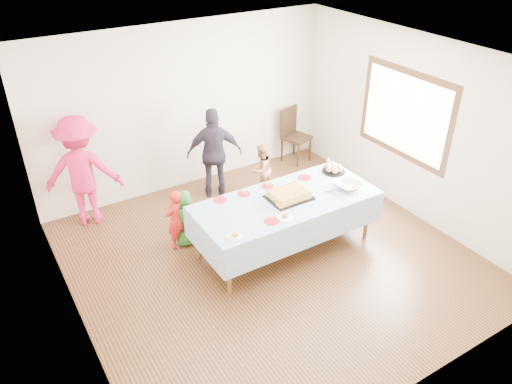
% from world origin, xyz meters
% --- Properties ---
extents(ground, '(5.00, 5.00, 0.00)m').
position_xyz_m(ground, '(0.00, 0.00, 0.00)').
color(ground, '#401F12').
rests_on(ground, ground).
extents(room_walls, '(5.04, 5.04, 2.72)m').
position_xyz_m(room_walls, '(0.05, 0.00, 1.77)').
color(room_walls, beige).
rests_on(room_walls, ground).
extents(party_table, '(2.50, 1.10, 0.78)m').
position_xyz_m(party_table, '(0.32, 0.10, 0.72)').
color(party_table, brown).
rests_on(party_table, ground).
extents(birthday_cake, '(0.57, 0.44, 0.10)m').
position_xyz_m(birthday_cake, '(0.37, 0.11, 0.83)').
color(birthday_cake, black).
rests_on(birthday_cake, party_table).
extents(rolls_tray, '(0.34, 0.34, 0.10)m').
position_xyz_m(rolls_tray, '(1.35, 0.37, 0.82)').
color(rolls_tray, black).
rests_on(rolls_tray, party_table).
extents(punch_bowl, '(0.35, 0.35, 0.09)m').
position_xyz_m(punch_bowl, '(1.22, -0.10, 0.82)').
color(punch_bowl, silver).
rests_on(punch_bowl, party_table).
extents(party_hat, '(0.11, 0.11, 0.18)m').
position_xyz_m(party_hat, '(1.37, 0.54, 0.87)').
color(party_hat, white).
rests_on(party_hat, party_table).
extents(fork_pile, '(0.24, 0.18, 0.07)m').
position_xyz_m(fork_pile, '(0.98, -0.03, 0.81)').
color(fork_pile, white).
rests_on(fork_pile, party_table).
extents(plate_red_far_a, '(0.18, 0.18, 0.01)m').
position_xyz_m(plate_red_far_a, '(-0.44, 0.55, 0.79)').
color(plate_red_far_a, red).
rests_on(plate_red_far_a, party_table).
extents(plate_red_far_b, '(0.17, 0.17, 0.01)m').
position_xyz_m(plate_red_far_b, '(-0.09, 0.52, 0.79)').
color(plate_red_far_b, red).
rests_on(plate_red_far_b, party_table).
extents(plate_red_far_c, '(0.17, 0.17, 0.01)m').
position_xyz_m(plate_red_far_c, '(0.30, 0.53, 0.79)').
color(plate_red_far_c, red).
rests_on(plate_red_far_c, party_table).
extents(plate_red_far_d, '(0.19, 0.19, 0.01)m').
position_xyz_m(plate_red_far_d, '(0.87, 0.45, 0.79)').
color(plate_red_far_d, red).
rests_on(plate_red_far_d, party_table).
extents(plate_red_near, '(0.18, 0.18, 0.01)m').
position_xyz_m(plate_red_near, '(-0.14, -0.23, 0.79)').
color(plate_red_near, red).
rests_on(plate_red_near, party_table).
extents(plate_white_left, '(0.21, 0.21, 0.01)m').
position_xyz_m(plate_white_left, '(-0.69, -0.28, 0.79)').
color(plate_white_left, white).
rests_on(plate_white_left, party_table).
extents(plate_white_mid, '(0.22, 0.22, 0.01)m').
position_xyz_m(plate_white_mid, '(0.05, -0.26, 0.79)').
color(plate_white_mid, white).
rests_on(plate_white_mid, party_table).
extents(plate_white_right, '(0.21, 0.21, 0.01)m').
position_xyz_m(plate_white_right, '(1.24, -0.20, 0.79)').
color(plate_white_right, white).
rests_on(plate_white_right, party_table).
extents(dining_chair, '(0.54, 0.54, 1.00)m').
position_xyz_m(dining_chair, '(1.98, 2.28, 0.56)').
color(dining_chair, black).
rests_on(dining_chair, ground).
extents(toddler_left, '(0.38, 0.31, 0.90)m').
position_xyz_m(toddler_left, '(-0.95, 0.90, 0.45)').
color(toddler_left, red).
rests_on(toddler_left, ground).
extents(toddler_mid, '(0.46, 0.34, 0.84)m').
position_xyz_m(toddler_mid, '(-0.81, 0.90, 0.42)').
color(toddler_mid, '#2B6C24').
rests_on(toddler_mid, ground).
extents(toddler_right, '(0.51, 0.46, 0.87)m').
position_xyz_m(toddler_right, '(0.83, 1.55, 0.43)').
color(toddler_right, tan).
rests_on(toddler_right, ground).
extents(adult_left, '(1.25, 0.99, 1.69)m').
position_xyz_m(adult_left, '(-1.81, 2.20, 0.85)').
color(adult_left, '#DF1B53').
rests_on(adult_left, ground).
extents(adult_right, '(0.95, 0.68, 1.50)m').
position_xyz_m(adult_right, '(0.17, 1.89, 0.75)').
color(adult_right, '#302939').
rests_on(adult_right, ground).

